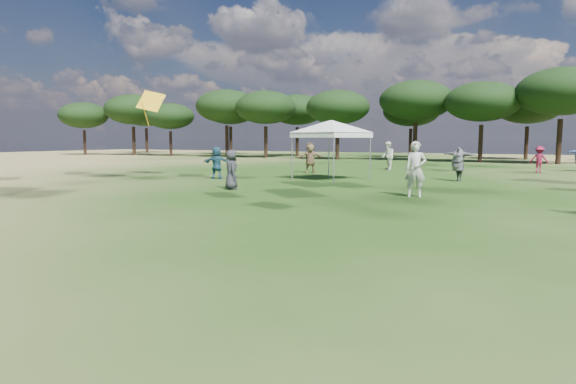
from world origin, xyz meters
The scene contains 3 objects.
tree_line centered at (2.39, 47.41, 5.42)m, with size 108.78×17.63×7.77m.
tent_left centered at (-7.31, 22.36, 2.78)m, with size 5.50×5.50×3.21m.
festival_crowd centered at (0.26, 24.68, 0.85)m, with size 29.46×21.44×1.92m.
Camera 1 is at (1.55, 0.40, 1.99)m, focal length 30.00 mm.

